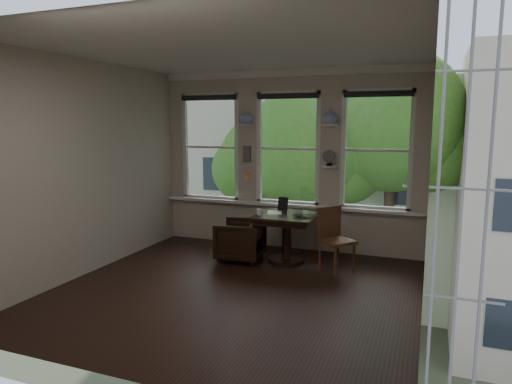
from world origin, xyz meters
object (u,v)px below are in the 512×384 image
at_px(side_chair_right, 337,241).
at_px(laptop, 304,217).
at_px(table, 287,238).
at_px(armchair_left, 240,240).
at_px(mug, 260,212).

xyz_separation_m(side_chair_right, laptop, (-0.51, 0.05, 0.30)).
bearing_deg(table, armchair_left, -167.47).
xyz_separation_m(table, armchair_left, (-0.71, -0.16, -0.06)).
bearing_deg(mug, table, 28.20).
distance_m(armchair_left, mug, 0.59).
height_order(table, side_chair_right, side_chair_right).
relative_size(armchair_left, side_chair_right, 0.76).
distance_m(side_chair_right, mug, 1.23).
xyz_separation_m(table, side_chair_right, (0.81, -0.19, 0.09)).
bearing_deg(laptop, armchair_left, 178.01).
distance_m(table, armchair_left, 0.73).
relative_size(side_chair_right, laptop, 2.53).
bearing_deg(side_chair_right, table, 115.16).
bearing_deg(armchair_left, side_chair_right, 82.83).
distance_m(armchair_left, laptop, 1.11).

